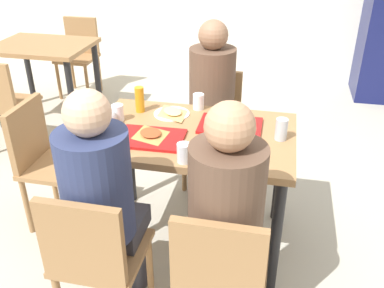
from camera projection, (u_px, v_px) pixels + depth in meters
name	position (u px, v px, depth m)	size (l,w,h in m)	color
ground_plane	(192.00, 238.00, 2.78)	(10.00, 10.00, 0.02)	#B2AD9E
main_table	(192.00, 149.00, 2.45)	(1.16, 0.76, 0.77)	#9E7247
chair_near_left	(94.00, 255.00, 1.93)	(0.40, 0.40, 0.84)	#9E7247
chair_near_right	(220.00, 275.00, 1.82)	(0.40, 0.40, 0.84)	#9E7247
chair_far_side	(214.00, 119.00, 3.19)	(0.40, 0.40, 0.84)	#9E7247
chair_left_end	(45.00, 156.00, 2.71)	(0.40, 0.40, 0.84)	#9E7247
person_in_red	(101.00, 193.00, 1.93)	(0.32, 0.42, 1.25)	#383842
person_in_brown_jacket	(227.00, 209.00, 1.83)	(0.32, 0.42, 1.25)	#383842
person_far_side	(211.00, 96.00, 2.95)	(0.32, 0.42, 1.25)	#383842
tray_red_near	(151.00, 138.00, 2.32)	(0.36, 0.26, 0.02)	#B21414
tray_red_far	(230.00, 125.00, 2.46)	(0.36, 0.26, 0.02)	#B21414
paper_plate_center	(172.00, 114.00, 2.61)	(0.22, 0.22, 0.01)	white
paper_plate_near_edge	(216.00, 153.00, 2.19)	(0.22, 0.22, 0.01)	white
pizza_slice_a	(151.00, 134.00, 2.33)	(0.24, 0.25, 0.02)	#C68C47
pizza_slice_b	(232.00, 122.00, 2.46)	(0.22, 0.24, 0.02)	#C68C47
pizza_slice_c	(173.00, 112.00, 2.60)	(0.24, 0.25, 0.02)	#DBAD60
pizza_slice_d	(219.00, 154.00, 2.15)	(0.28, 0.27, 0.02)	tan
plastic_cup_a	(198.00, 102.00, 2.66)	(0.07, 0.07, 0.10)	white
plastic_cup_b	(184.00, 153.00, 2.09)	(0.07, 0.07, 0.10)	white
plastic_cup_c	(118.00, 113.00, 2.51)	(0.07, 0.07, 0.10)	white
soda_can	(281.00, 129.00, 2.30)	(0.07, 0.07, 0.12)	#B7BCC6
condiment_bottle	(140.00, 100.00, 2.61)	(0.06, 0.06, 0.16)	orange
foil_bundle	(108.00, 118.00, 2.45)	(0.10, 0.10, 0.10)	silver
background_table	(44.00, 58.00, 4.07)	(0.90, 0.70, 0.77)	#9E7247
background_chair_near	(2.00, 100.00, 3.51)	(0.40, 0.40, 0.84)	#9E7247
background_chair_far	(80.00, 51.00, 4.77)	(0.40, 0.40, 0.84)	#9E7247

